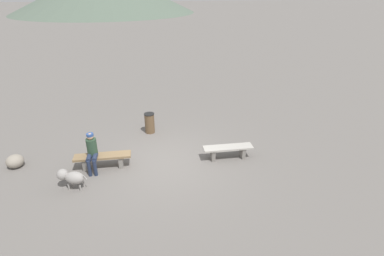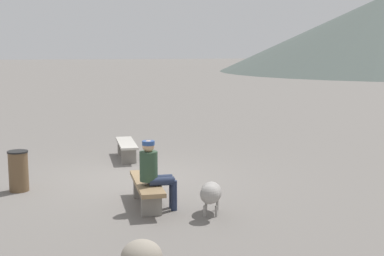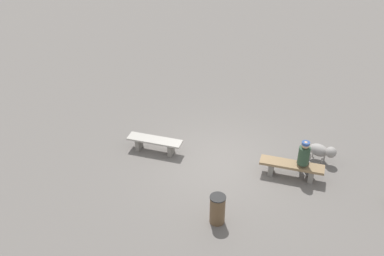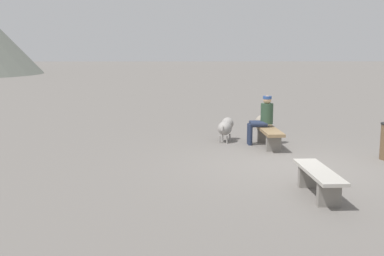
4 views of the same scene
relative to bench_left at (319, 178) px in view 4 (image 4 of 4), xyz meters
The scene contains 6 objects.
ground 2.12m from the bench_left, ahead, with size 210.00×210.00×0.06m, color slate.
bench_left is the anchor object (origin of this frame).
bench_right 4.11m from the bench_left, ahead, with size 1.79×0.46×0.46m.
seated_person 4.41m from the bench_left, ahead, with size 0.33×0.64×1.25m.
dog 4.97m from the bench_left, 12.30° to the left, with size 0.88×0.52×0.60m.
boulder 6.95m from the bench_left, ahead, with size 0.53×0.53×0.43m, color gray.
Camera 4 is at (-9.55, 2.23, 2.35)m, focal length 44.33 mm.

